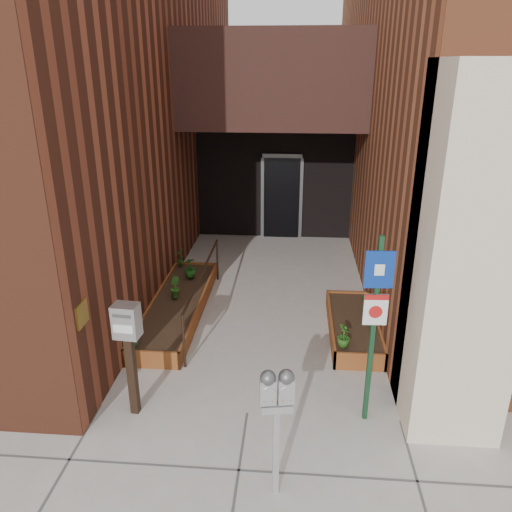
# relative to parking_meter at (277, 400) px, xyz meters

# --- Properties ---
(ground) EXTENTS (80.00, 80.00, 0.00)m
(ground) POSITION_rel_parking_meter_xyz_m (-0.43, 1.26, -1.20)
(ground) COLOR #9E9991
(ground) RESTS_ON ground
(architecture) EXTENTS (20.00, 14.60, 10.00)m
(architecture) POSITION_rel_parking_meter_xyz_m (-0.61, 8.16, 3.78)
(architecture) COLOR brown
(architecture) RESTS_ON ground
(planter_left) EXTENTS (0.90, 3.60, 0.30)m
(planter_left) POSITION_rel_parking_meter_xyz_m (-1.98, 3.96, -1.07)
(planter_left) COLOR brown
(planter_left) RESTS_ON ground
(planter_right) EXTENTS (0.80, 2.20, 0.30)m
(planter_right) POSITION_rel_parking_meter_xyz_m (1.17, 3.46, -1.06)
(planter_right) COLOR brown
(planter_right) RESTS_ON ground
(handrail) EXTENTS (0.04, 3.34, 0.90)m
(handrail) POSITION_rel_parking_meter_xyz_m (-1.48, 3.91, -0.45)
(handrail) COLOR black
(handrail) RESTS_ON ground
(parking_meter) EXTENTS (0.36, 0.19, 1.55)m
(parking_meter) POSITION_rel_parking_meter_xyz_m (0.00, 0.00, 0.00)
(parking_meter) COLOR #B2B2B5
(parking_meter) RESTS_ON ground
(sign_post) EXTENTS (0.34, 0.09, 2.52)m
(sign_post) POSITION_rel_parking_meter_xyz_m (1.11, 1.28, 0.35)
(sign_post) COLOR #153920
(sign_post) RESTS_ON ground
(payment_dropbox) EXTENTS (0.33, 0.27, 1.59)m
(payment_dropbox) POSITION_rel_parking_meter_xyz_m (-1.91, 1.18, -0.05)
(payment_dropbox) COLOR black
(payment_dropbox) RESTS_ON ground
(shrub_left_a) EXTENTS (0.37, 0.37, 0.32)m
(shrub_left_a) POSITION_rel_parking_meter_xyz_m (-2.28, 2.36, -0.74)
(shrub_left_a) COLOR #175319
(shrub_left_a) RESTS_ON planter_left
(shrub_left_b) EXTENTS (0.29, 0.29, 0.39)m
(shrub_left_b) POSITION_rel_parking_meter_xyz_m (-2.04, 4.05, -0.70)
(shrub_left_b) COLOR #2A5C1A
(shrub_left_b) RESTS_ON planter_left
(shrub_left_c) EXTENTS (0.31, 0.31, 0.41)m
(shrub_left_c) POSITION_rel_parking_meter_xyz_m (-1.94, 4.96, -0.69)
(shrub_left_c) COLOR #1A5117
(shrub_left_c) RESTS_ON planter_left
(shrub_left_d) EXTENTS (0.24, 0.24, 0.38)m
(shrub_left_d) POSITION_rel_parking_meter_xyz_m (-2.28, 5.56, -0.71)
(shrub_left_d) COLOR #1F5919
(shrub_left_d) RESTS_ON planter_left
(shrub_right_a) EXTENTS (0.25, 0.25, 0.36)m
(shrub_right_a) POSITION_rel_parking_meter_xyz_m (0.92, 2.56, -0.72)
(shrub_right_a) COLOR #254E16
(shrub_right_a) RESTS_ON planter_right
(shrub_right_b) EXTENTS (0.22, 0.22, 0.30)m
(shrub_right_b) POSITION_rel_parking_meter_xyz_m (1.42, 3.19, -0.75)
(shrub_right_b) COLOR #26621C
(shrub_right_b) RESTS_ON planter_right
(shrub_right_c) EXTENTS (0.39, 0.39, 0.33)m
(shrub_right_c) POSITION_rel_parking_meter_xyz_m (1.42, 3.61, -0.73)
(shrub_right_c) COLOR #1C5919
(shrub_right_c) RESTS_ON planter_right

